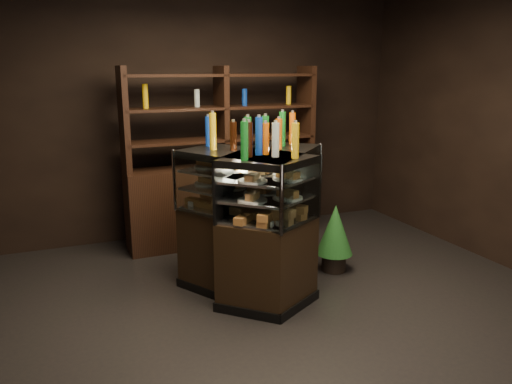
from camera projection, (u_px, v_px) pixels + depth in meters
ground at (295, 320)px, 4.02m from camera, size 5.00×5.00×0.00m
room_shell at (300, 73)px, 3.56m from camera, size 5.02×5.02×3.01m
display_case at (258, 246)px, 4.44m from camera, size 1.41×1.32×1.29m
food_display at (259, 188)px, 4.31m from camera, size 1.03×1.03×0.40m
bottles_top at (258, 135)px, 4.21m from camera, size 0.87×0.89×0.30m
potted_conifer at (335, 229)px, 4.91m from camera, size 0.36×0.36×0.77m
back_shelving at (223, 190)px, 5.75m from camera, size 2.20×0.46×2.00m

